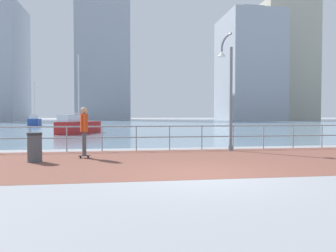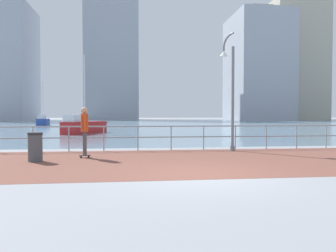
% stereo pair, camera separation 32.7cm
% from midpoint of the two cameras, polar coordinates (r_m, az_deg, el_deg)
% --- Properties ---
extents(ground, '(220.00, 220.00, 0.00)m').
position_cam_midpoint_polar(ground, '(47.90, -4.51, 0.20)').
color(ground, gray).
extents(brick_paving, '(28.00, 6.33, 0.01)m').
position_cam_midpoint_polar(brick_paving, '(10.71, 3.61, -6.03)').
color(brick_paving, brown).
rests_on(brick_paving, ground).
extents(harbor_water, '(180.00, 88.00, 0.00)m').
position_cam_midpoint_polar(harbor_water, '(58.64, -4.93, 0.53)').
color(harbor_water, '#6B899E').
rests_on(harbor_water, ground).
extents(waterfront_railing, '(25.25, 0.06, 1.04)m').
position_cam_midpoint_polar(waterfront_railing, '(13.75, 1.23, -1.25)').
color(waterfront_railing, '#8C99A3').
rests_on(waterfront_railing, ground).
extents(lamppost, '(0.53, 0.76, 4.87)m').
position_cam_midpoint_polar(lamppost, '(13.89, 11.42, 6.91)').
color(lamppost, slate).
rests_on(lamppost, ground).
extents(skateboarder, '(0.41, 0.56, 1.75)m').
position_cam_midpoint_polar(skateboarder, '(11.61, -13.60, -0.23)').
color(skateboarder, black).
rests_on(skateboarder, ground).
extents(trash_bin, '(0.46, 0.46, 0.93)m').
position_cam_midpoint_polar(trash_bin, '(11.18, -21.42, -3.42)').
color(trash_bin, '#474C51').
rests_on(trash_bin, ground).
extents(sailboat_blue, '(1.86, 4.47, 6.10)m').
position_cam_midpoint_polar(sailboat_blue, '(48.98, -20.82, 0.79)').
color(sailboat_blue, '#284799').
rests_on(sailboat_blue, ground).
extents(sailboat_navy, '(3.21, 4.58, 6.23)m').
position_cam_midpoint_polar(sailboat_navy, '(26.63, -14.20, -0.01)').
color(sailboat_navy, '#B21E1E').
rests_on(sailboat_navy, ground).
extents(tower_beige, '(15.01, 17.64, 43.83)m').
position_cam_midpoint_polar(tower_beige, '(101.26, -9.58, 13.12)').
color(tower_beige, '#A3A8B2').
rests_on(tower_beige, ground).
extents(tower_steel, '(15.64, 11.66, 36.42)m').
position_cam_midpoint_polar(tower_steel, '(105.32, 21.48, 10.53)').
color(tower_steel, '#B2AD99').
rests_on(tower_steel, ground).
extents(tower_glass, '(14.23, 17.93, 30.34)m').
position_cam_midpoint_polar(tower_glass, '(93.63, 15.46, 9.80)').
color(tower_glass, '#A3A8B2').
rests_on(tower_glass, ground).
extents(tower_concrete, '(10.97, 15.49, 30.43)m').
position_cam_midpoint_polar(tower_concrete, '(91.61, -25.89, 9.88)').
color(tower_concrete, '#A3A8B2').
rests_on(tower_concrete, ground).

